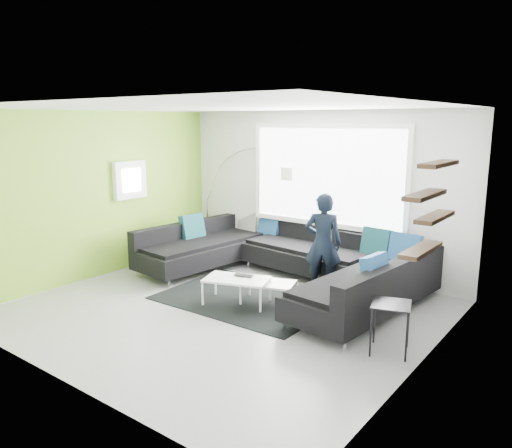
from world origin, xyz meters
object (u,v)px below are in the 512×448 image
at_px(person, 323,243).
at_px(laptop, 242,276).
at_px(sectional_sofa, 276,262).
at_px(arc_lamp, 207,201).
at_px(coffee_table, 252,291).
at_px(side_table, 390,328).

height_order(person, laptop, person).
xyz_separation_m(sectional_sofa, arc_lamp, (-2.27, 0.87, 0.66)).
relative_size(coffee_table, person, 0.76).
relative_size(side_table, person, 0.38).
bearing_deg(side_table, laptop, 174.02).
bearing_deg(coffee_table, person, 44.01).
distance_m(coffee_table, arc_lamp, 3.11).
distance_m(coffee_table, side_table, 2.23).
bearing_deg(laptop, arc_lamp, 127.74).
xyz_separation_m(coffee_table, side_table, (2.21, -0.29, 0.10)).
height_order(arc_lamp, person, arc_lamp).
xyz_separation_m(side_table, laptop, (-2.36, 0.25, 0.10)).
bearing_deg(laptop, sectional_sofa, 76.81).
distance_m(person, laptop, 1.37).
bearing_deg(sectional_sofa, arc_lamp, 164.87).
height_order(coffee_table, arc_lamp, arc_lamp).
xyz_separation_m(coffee_table, laptop, (-0.15, -0.04, 0.20)).
bearing_deg(side_table, arc_lamp, 156.67).
xyz_separation_m(sectional_sofa, coffee_table, (0.17, -0.84, -0.22)).
distance_m(side_table, laptop, 2.37).
relative_size(coffee_table, arc_lamp, 0.55).
bearing_deg(laptop, person, 42.99).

